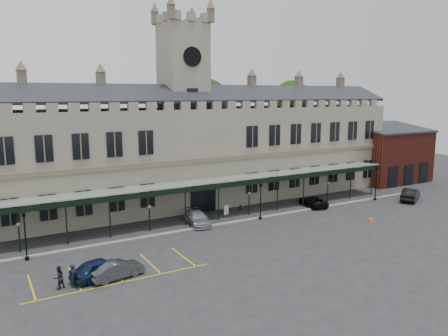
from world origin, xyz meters
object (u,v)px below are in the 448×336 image
car_right_b (410,195)px  station_building (185,153)px  lamp_post_mid (261,197)px  car_left_a (101,268)px  sign_board (226,210)px  car_taxi (197,218)px  person_b (59,278)px  lamp_post_left (25,230)px  clock_tower (184,99)px  traffic_cone (371,220)px  person_a (74,276)px  car_left_b (117,270)px  car_van (313,201)px  lamp_post_right (376,179)px

car_right_b → station_building: bearing=33.6°
lamp_post_mid → car_left_a: size_ratio=0.96×
lamp_post_mid → sign_board: lamp_post_mid is taller
car_taxi → person_b: person_b is taller
lamp_post_left → person_b: lamp_post_left is taller
station_building → car_right_b: bearing=-27.5°
clock_tower → car_left_a: bearing=-130.6°
traffic_cone → sign_board: (-12.01, 10.53, 0.21)m
clock_tower → person_a: bearing=-133.2°
car_left_b → car_van: 28.63m
station_building → lamp_post_mid: bearing=-69.1°
car_left_b → person_a: 3.14m
clock_tower → car_left_a: 26.45m
car_left_b → person_b: (-4.13, 0.23, 0.17)m
station_building → clock_tower: 6.64m
traffic_cone → person_a: (-31.13, -0.51, 0.54)m
lamp_post_mid → sign_board: size_ratio=4.01×
lamp_post_left → traffic_cone: lamp_post_left is taller
car_van → car_right_b: bearing=173.3°
clock_tower → car_left_a: size_ratio=5.46×
clock_tower → person_a: (-17.31, -18.40, -12.25)m
lamp_post_mid → person_a: size_ratio=2.54×
lamp_post_left → car_left_a: bearing=-55.9°
sign_board → person_a: 22.08m
person_b → lamp_post_mid: bearing=173.0°
lamp_post_right → car_taxi: bearing=175.7°
car_right_b → person_a: size_ratio=2.89×
car_van → car_left_a: bearing=27.5°
lamp_post_left → car_van: (32.70, 1.71, -2.02)m
lamp_post_right → car_left_a: 38.13m
lamp_post_right → sign_board: (-20.44, 3.68, -2.29)m
lamp_post_right → car_van: bearing=170.1°
car_taxi → station_building: bearing=81.2°
station_building → car_left_b: 23.92m
car_right_b → lamp_post_left: bearing=58.1°
traffic_cone → car_taxi: car_taxi is taller
lamp_post_mid → car_left_b: 19.89m
sign_board → car_right_b: size_ratio=0.22×
clock_tower → lamp_post_right: size_ratio=5.21×
lamp_post_left → person_b: bearing=-78.8°
station_building → car_left_b: station_building is taller
car_left_b → clock_tower: bearing=-47.6°
car_left_a → car_taxi: size_ratio=0.94×
car_taxi → car_van: size_ratio=1.07×
traffic_cone → car_right_b: size_ratio=0.13×
station_building → person_a: size_ratio=34.94×
clock_tower → car_taxi: (-2.80, -9.16, -12.41)m
sign_board → car_taxi: car_taxi is taller
lamp_post_mid → person_a: (-21.44, -7.49, -1.72)m
lamp_post_right → person_a: bearing=-169.5°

